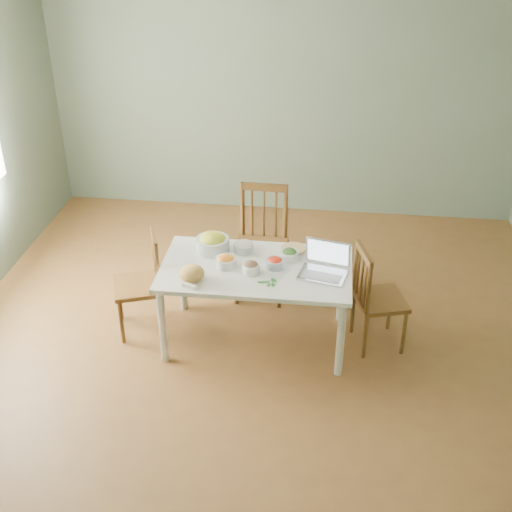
# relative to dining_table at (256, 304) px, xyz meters

# --- Properties ---
(floor) EXTENTS (5.00, 5.00, 0.00)m
(floor) POSITION_rel_dining_table_xyz_m (0.01, -0.06, -0.35)
(floor) COLOR brown
(floor) RESTS_ON ground
(wall_back) EXTENTS (5.00, 0.00, 2.70)m
(wall_back) POSITION_rel_dining_table_xyz_m (0.01, 2.44, 1.00)
(wall_back) COLOR #586950
(wall_back) RESTS_ON ground
(wall_front) EXTENTS (5.00, 0.00, 2.70)m
(wall_front) POSITION_rel_dining_table_xyz_m (0.01, -2.56, 1.00)
(wall_front) COLOR #586950
(wall_front) RESTS_ON ground
(dining_table) EXTENTS (1.48, 0.83, 0.69)m
(dining_table) POSITION_rel_dining_table_xyz_m (0.00, 0.00, 0.00)
(dining_table) COLOR white
(dining_table) RESTS_ON floor
(chair_far) EXTENTS (0.46, 0.44, 1.01)m
(chair_far) POSITION_rel_dining_table_xyz_m (-0.04, 0.66, 0.16)
(chair_far) COLOR #3F220E
(chair_far) RESTS_ON floor
(chair_left) EXTENTS (0.48, 0.49, 0.89)m
(chair_left) POSITION_rel_dining_table_xyz_m (-0.98, 0.03, 0.10)
(chair_left) COLOR #3F220E
(chair_left) RESTS_ON floor
(chair_right) EXTENTS (0.46, 0.48, 0.88)m
(chair_right) POSITION_rel_dining_table_xyz_m (0.98, 0.07, 0.09)
(chair_right) COLOR #3F220E
(chair_right) RESTS_ON floor
(bread_boule) EXTENTS (0.23, 0.23, 0.12)m
(bread_boule) POSITION_rel_dining_table_xyz_m (-0.45, -0.24, 0.41)
(bread_boule) COLOR #B08036
(bread_boule) RESTS_ON dining_table
(butter_stick) EXTENTS (0.12, 0.07, 0.03)m
(butter_stick) POSITION_rel_dining_table_xyz_m (-0.45, -0.35, 0.36)
(butter_stick) COLOR white
(butter_stick) RESTS_ON dining_table
(bowl_squash) EXTENTS (0.35, 0.35, 0.15)m
(bowl_squash) POSITION_rel_dining_table_xyz_m (-0.37, 0.21, 0.42)
(bowl_squash) COLOR gold
(bowl_squash) RESTS_ON dining_table
(bowl_carrot) EXTENTS (0.20, 0.20, 0.09)m
(bowl_carrot) POSITION_rel_dining_table_xyz_m (-0.23, -0.01, 0.39)
(bowl_carrot) COLOR orange
(bowl_carrot) RESTS_ON dining_table
(bowl_onion) EXTENTS (0.17, 0.17, 0.09)m
(bowl_onion) POSITION_rel_dining_table_xyz_m (-0.13, 0.23, 0.39)
(bowl_onion) COLOR beige
(bowl_onion) RESTS_ON dining_table
(bowl_mushroom) EXTENTS (0.15, 0.15, 0.09)m
(bowl_mushroom) POSITION_rel_dining_table_xyz_m (-0.03, -0.08, 0.39)
(bowl_mushroom) COLOR #352519
(bowl_mushroom) RESTS_ON dining_table
(bowl_redpep) EXTENTS (0.17, 0.17, 0.08)m
(bowl_redpep) POSITION_rel_dining_table_xyz_m (0.14, 0.02, 0.39)
(bowl_redpep) COLOR red
(bowl_redpep) RESTS_ON dining_table
(bowl_broccoli) EXTENTS (0.18, 0.18, 0.09)m
(bowl_broccoli) POSITION_rel_dining_table_xyz_m (0.25, 0.15, 0.39)
(bowl_broccoli) COLOR #1F3F14
(bowl_broccoli) RESTS_ON dining_table
(flatbread) EXTENTS (0.26, 0.26, 0.02)m
(flatbread) POSITION_rel_dining_table_xyz_m (0.27, 0.31, 0.35)
(flatbread) COLOR tan
(flatbread) RESTS_ON dining_table
(basil_bunch) EXTENTS (0.17, 0.17, 0.02)m
(basil_bunch) POSITION_rel_dining_table_xyz_m (0.11, -0.21, 0.35)
(basil_bunch) COLOR #164819
(basil_bunch) RESTS_ON dining_table
(laptop) EXTENTS (0.40, 0.35, 0.24)m
(laptop) POSITION_rel_dining_table_xyz_m (0.51, -0.06, 0.47)
(laptop) COLOR silver
(laptop) RESTS_ON dining_table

